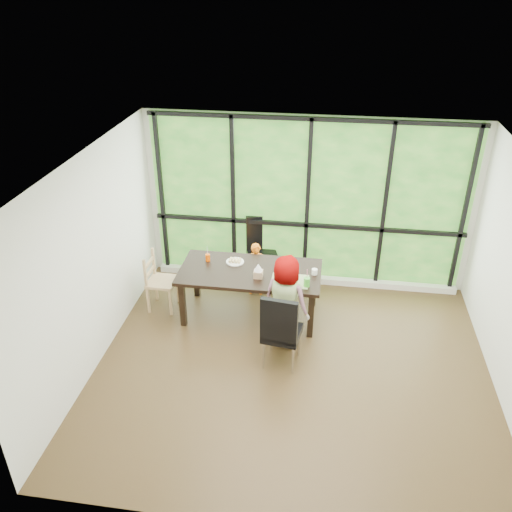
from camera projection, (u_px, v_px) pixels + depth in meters
name	position (u px, v px, depth m)	size (l,w,h in m)	color
ground	(292.00, 368.00, 6.82)	(5.00, 5.00, 0.00)	black
back_wall	(308.00, 203.00, 8.12)	(5.00, 5.00, 0.00)	silver
foliage_backdrop	(308.00, 203.00, 8.10)	(4.80, 0.02, 2.65)	#1F511B
window_mullions	(307.00, 204.00, 8.06)	(4.80, 0.06, 2.65)	black
window_sill	(304.00, 278.00, 8.66)	(4.80, 0.12, 0.10)	silver
dining_table	(250.00, 293.00, 7.69)	(2.00, 0.99, 0.75)	black
chair_window_leather	(263.00, 252.00, 8.44)	(0.46, 0.46, 1.08)	black
chair_interior_leather	(282.00, 328.00, 6.67)	(0.46, 0.46, 1.08)	black
chair_end_beech	(162.00, 282.00, 7.82)	(0.42, 0.40, 0.90)	tan
child_toddler	(256.00, 269.00, 8.17)	(0.31, 0.21, 0.86)	orange
child_older	(288.00, 301.00, 6.99)	(0.64, 0.42, 1.32)	slate
placemat	(290.00, 281.00, 7.26)	(0.51, 0.37, 0.01)	tan
plate_far	(235.00, 262.00, 7.71)	(0.26, 0.26, 0.02)	white
plate_near	(286.00, 281.00, 7.25)	(0.27, 0.27, 0.02)	white
orange_cup	(208.00, 258.00, 7.73)	(0.07, 0.07, 0.11)	#F94F00
green_cup	(307.00, 282.00, 7.11)	(0.08, 0.08, 0.13)	green
white_mug	(315.00, 272.00, 7.40)	(0.08, 0.08, 0.08)	white
tissue_box	(258.00, 274.00, 7.32)	(0.12, 0.12, 0.10)	tan
crepe_rolls_far	(235.00, 260.00, 7.70)	(0.20, 0.12, 0.04)	tan
crepe_rolls_near	(286.00, 279.00, 7.23)	(0.10, 0.12, 0.04)	tan
straw_white	(208.00, 252.00, 7.68)	(0.01, 0.01, 0.20)	white
straw_pink	(307.00, 275.00, 7.06)	(0.01, 0.01, 0.20)	pink
tissue	(258.00, 267.00, 7.27)	(0.12, 0.12, 0.11)	white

